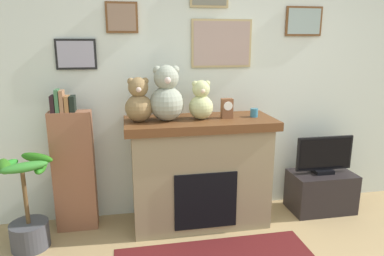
{
  "coord_description": "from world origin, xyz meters",
  "views": [
    {
      "loc": [
        -1.04,
        -1.54,
        1.78
      ],
      "look_at": [
        -0.44,
        1.65,
        0.98
      ],
      "focal_mm": 32.74,
      "sensor_mm": 36.0,
      "label": 1
    }
  ],
  "objects_px": {
    "tv_stand": "(321,191)",
    "teddy_bear_grey": "(201,102)",
    "candle_jar": "(254,113)",
    "mantel_clock": "(227,108)",
    "teddy_bear_cream": "(167,96)",
    "bookshelf": "(74,168)",
    "teddy_bear_tan": "(139,102)",
    "television": "(324,156)",
    "potted_plant": "(27,210)",
    "fireplace": "(199,171)"
  },
  "relations": [
    {
      "from": "potted_plant",
      "to": "tv_stand",
      "type": "relative_size",
      "value": 1.28
    },
    {
      "from": "television",
      "to": "teddy_bear_grey",
      "type": "height_order",
      "value": "teddy_bear_grey"
    },
    {
      "from": "fireplace",
      "to": "bookshelf",
      "type": "height_order",
      "value": "bookshelf"
    },
    {
      "from": "bookshelf",
      "to": "teddy_bear_grey",
      "type": "relative_size",
      "value": 3.71
    },
    {
      "from": "fireplace",
      "to": "teddy_bear_tan",
      "type": "xyz_separation_m",
      "value": [
        -0.57,
        -0.02,
        0.71
      ]
    },
    {
      "from": "teddy_bear_cream",
      "to": "bookshelf",
      "type": "bearing_deg",
      "value": 173.0
    },
    {
      "from": "fireplace",
      "to": "candle_jar",
      "type": "distance_m",
      "value": 0.78
    },
    {
      "from": "potted_plant",
      "to": "candle_jar",
      "type": "relative_size",
      "value": 10.09
    },
    {
      "from": "bookshelf",
      "to": "television",
      "type": "xyz_separation_m",
      "value": [
        2.54,
        -0.1,
        -0.0
      ]
    },
    {
      "from": "fireplace",
      "to": "tv_stand",
      "type": "height_order",
      "value": "fireplace"
    },
    {
      "from": "television",
      "to": "teddy_bear_grey",
      "type": "distance_m",
      "value": 1.47
    },
    {
      "from": "mantel_clock",
      "to": "teddy_bear_tan",
      "type": "bearing_deg",
      "value": 179.96
    },
    {
      "from": "potted_plant",
      "to": "candle_jar",
      "type": "height_order",
      "value": "candle_jar"
    },
    {
      "from": "tv_stand",
      "to": "teddy_bear_cream",
      "type": "bearing_deg",
      "value": -179.7
    },
    {
      "from": "television",
      "to": "teddy_bear_tan",
      "type": "height_order",
      "value": "teddy_bear_tan"
    },
    {
      "from": "teddy_bear_grey",
      "to": "tv_stand",
      "type": "bearing_deg",
      "value": 0.36
    },
    {
      "from": "candle_jar",
      "to": "television",
      "type": "bearing_deg",
      "value": 0.46
    },
    {
      "from": "teddy_bear_grey",
      "to": "candle_jar",
      "type": "bearing_deg",
      "value": 0.05
    },
    {
      "from": "potted_plant",
      "to": "mantel_clock",
      "type": "height_order",
      "value": "mantel_clock"
    },
    {
      "from": "fireplace",
      "to": "bookshelf",
      "type": "relative_size",
      "value": 1.04
    },
    {
      "from": "teddy_bear_tan",
      "to": "fireplace",
      "type": "bearing_deg",
      "value": 1.83
    },
    {
      "from": "candle_jar",
      "to": "teddy_bear_grey",
      "type": "relative_size",
      "value": 0.23
    },
    {
      "from": "fireplace",
      "to": "mantel_clock",
      "type": "relative_size",
      "value": 7.56
    },
    {
      "from": "fireplace",
      "to": "teddy_bear_cream",
      "type": "relative_size",
      "value": 2.78
    },
    {
      "from": "tv_stand",
      "to": "television",
      "type": "xyz_separation_m",
      "value": [
        0.0,
        -0.0,
        0.41
      ]
    },
    {
      "from": "fireplace",
      "to": "television",
      "type": "height_order",
      "value": "fireplace"
    },
    {
      "from": "television",
      "to": "teddy_bear_grey",
      "type": "relative_size",
      "value": 1.67
    },
    {
      "from": "potted_plant",
      "to": "teddy_bear_grey",
      "type": "distance_m",
      "value": 1.81
    },
    {
      "from": "mantel_clock",
      "to": "teddy_bear_cream",
      "type": "bearing_deg",
      "value": 179.95
    },
    {
      "from": "bookshelf",
      "to": "potted_plant",
      "type": "xyz_separation_m",
      "value": [
        -0.37,
        -0.28,
        -0.26
      ]
    },
    {
      "from": "mantel_clock",
      "to": "teddy_bear_tan",
      "type": "xyz_separation_m",
      "value": [
        -0.83,
        0.0,
        0.09
      ]
    },
    {
      "from": "mantel_clock",
      "to": "bookshelf",
      "type": "bearing_deg",
      "value": 175.73
    },
    {
      "from": "teddy_bear_cream",
      "to": "teddy_bear_grey",
      "type": "distance_m",
      "value": 0.33
    },
    {
      "from": "tv_stand",
      "to": "mantel_clock",
      "type": "relative_size",
      "value": 3.51
    },
    {
      "from": "candle_jar",
      "to": "teddy_bear_tan",
      "type": "bearing_deg",
      "value": -179.97
    },
    {
      "from": "teddy_bear_cream",
      "to": "fireplace",
      "type": "bearing_deg",
      "value": 3.32
    },
    {
      "from": "mantel_clock",
      "to": "teddy_bear_cream",
      "type": "xyz_separation_m",
      "value": [
        -0.58,
        0.0,
        0.14
      ]
    },
    {
      "from": "tv_stand",
      "to": "teddy_bear_grey",
      "type": "height_order",
      "value": "teddy_bear_grey"
    },
    {
      "from": "teddy_bear_tan",
      "to": "mantel_clock",
      "type": "bearing_deg",
      "value": -0.04
    },
    {
      "from": "fireplace",
      "to": "teddy_bear_grey",
      "type": "distance_m",
      "value": 0.69
    },
    {
      "from": "mantel_clock",
      "to": "teddy_bear_cream",
      "type": "height_order",
      "value": "teddy_bear_cream"
    },
    {
      "from": "television",
      "to": "bookshelf",
      "type": "bearing_deg",
      "value": 177.71
    },
    {
      "from": "tv_stand",
      "to": "teddy_bear_grey",
      "type": "relative_size",
      "value": 1.8
    },
    {
      "from": "tv_stand",
      "to": "teddy_bear_grey",
      "type": "bearing_deg",
      "value": -179.64
    },
    {
      "from": "potted_plant",
      "to": "television",
      "type": "distance_m",
      "value": 2.93
    },
    {
      "from": "bookshelf",
      "to": "tv_stand",
      "type": "relative_size",
      "value": 2.07
    },
    {
      "from": "television",
      "to": "teddy_bear_grey",
      "type": "bearing_deg",
      "value": -179.7
    },
    {
      "from": "bookshelf",
      "to": "tv_stand",
      "type": "distance_m",
      "value": 2.57
    },
    {
      "from": "fireplace",
      "to": "mantel_clock",
      "type": "bearing_deg",
      "value": -4.13
    },
    {
      "from": "tv_stand",
      "to": "teddy_bear_grey",
      "type": "distance_m",
      "value": 1.68
    }
  ]
}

